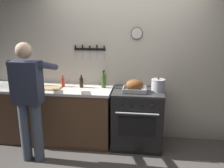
{
  "coord_description": "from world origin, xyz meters",
  "views": [
    {
      "loc": [
        0.27,
        -2.46,
        1.9
      ],
      "look_at": [
        -0.16,
        0.85,
        1.03
      ],
      "focal_mm": 37.78,
      "sensor_mm": 36.0,
      "label": 1
    }
  ],
  "objects_px": {
    "stove": "(137,118)",
    "bottle_vinegar": "(104,79)",
    "bottle_olive_oil": "(104,81)",
    "roasting_pan": "(135,86)",
    "bottle_hot_sauce": "(63,82)",
    "stock_pot": "(158,85)",
    "bottle_wine_red": "(36,78)",
    "person_cook": "(29,95)",
    "cutting_board": "(49,88)",
    "bottle_soy_sauce": "(81,82)"
  },
  "relations": [
    {
      "from": "roasting_pan",
      "to": "stock_pot",
      "type": "height_order",
      "value": "stock_pot"
    },
    {
      "from": "bottle_wine_red",
      "to": "stock_pot",
      "type": "bearing_deg",
      "value": -1.6
    },
    {
      "from": "bottle_vinegar",
      "to": "cutting_board",
      "type": "bearing_deg",
      "value": -159.1
    },
    {
      "from": "roasting_pan",
      "to": "stock_pot",
      "type": "xyz_separation_m",
      "value": [
        0.35,
        0.09,
        0.0
      ]
    },
    {
      "from": "cutting_board",
      "to": "bottle_hot_sauce",
      "type": "height_order",
      "value": "bottle_hot_sauce"
    },
    {
      "from": "cutting_board",
      "to": "bottle_wine_red",
      "type": "xyz_separation_m",
      "value": [
        -0.26,
        0.13,
        0.13
      ]
    },
    {
      "from": "person_cook",
      "to": "bottle_hot_sauce",
      "type": "bearing_deg",
      "value": -31.13
    },
    {
      "from": "bottle_vinegar",
      "to": "bottle_wine_red",
      "type": "xyz_separation_m",
      "value": [
        -1.08,
        -0.18,
        0.03
      ]
    },
    {
      "from": "person_cook",
      "to": "stock_pot",
      "type": "bearing_deg",
      "value": -82.12
    },
    {
      "from": "person_cook",
      "to": "roasting_pan",
      "type": "bearing_deg",
      "value": -80.84
    },
    {
      "from": "cutting_board",
      "to": "bottle_hot_sauce",
      "type": "xyz_separation_m",
      "value": [
        0.18,
        0.15,
        0.07
      ]
    },
    {
      "from": "stove",
      "to": "bottle_vinegar",
      "type": "height_order",
      "value": "bottle_vinegar"
    },
    {
      "from": "bottle_olive_oil",
      "to": "bottle_wine_red",
      "type": "height_order",
      "value": "bottle_wine_red"
    },
    {
      "from": "person_cook",
      "to": "roasting_pan",
      "type": "distance_m",
      "value": 1.49
    },
    {
      "from": "cutting_board",
      "to": "bottle_soy_sauce",
      "type": "relative_size",
      "value": 1.79
    },
    {
      "from": "stock_pot",
      "to": "bottle_vinegar",
      "type": "bearing_deg",
      "value": 164.71
    },
    {
      "from": "stove",
      "to": "bottle_olive_oil",
      "type": "xyz_separation_m",
      "value": [
        -0.55,
        0.1,
        0.56
      ]
    },
    {
      "from": "roasting_pan",
      "to": "cutting_board",
      "type": "relative_size",
      "value": 0.98
    },
    {
      "from": "bottle_hot_sauce",
      "to": "stove",
      "type": "bearing_deg",
      "value": -3.76
    },
    {
      "from": "bottle_soy_sauce",
      "to": "bottle_wine_red",
      "type": "bearing_deg",
      "value": -179.69
    },
    {
      "from": "stove",
      "to": "bottle_wine_red",
      "type": "bearing_deg",
      "value": 177.74
    },
    {
      "from": "stove",
      "to": "roasting_pan",
      "type": "height_order",
      "value": "roasting_pan"
    },
    {
      "from": "roasting_pan",
      "to": "bottle_soy_sauce",
      "type": "distance_m",
      "value": 0.86
    },
    {
      "from": "roasting_pan",
      "to": "bottle_wine_red",
      "type": "xyz_separation_m",
      "value": [
        -1.59,
        0.14,
        0.05
      ]
    },
    {
      "from": "cutting_board",
      "to": "bottle_soy_sauce",
      "type": "distance_m",
      "value": 0.51
    },
    {
      "from": "stock_pot",
      "to": "cutting_board",
      "type": "relative_size",
      "value": 0.58
    },
    {
      "from": "bottle_vinegar",
      "to": "bottle_olive_oil",
      "type": "bearing_deg",
      "value": -83.4
    },
    {
      "from": "person_cook",
      "to": "stock_pot",
      "type": "relative_size",
      "value": 7.92
    },
    {
      "from": "person_cook",
      "to": "bottle_wine_red",
      "type": "distance_m",
      "value": 0.7
    },
    {
      "from": "stock_pot",
      "to": "bottle_olive_oil",
      "type": "xyz_separation_m",
      "value": [
        -0.84,
        0.09,
        0.02
      ]
    },
    {
      "from": "stock_pot",
      "to": "bottle_wine_red",
      "type": "distance_m",
      "value": 1.94
    },
    {
      "from": "stove",
      "to": "stock_pot",
      "type": "relative_size",
      "value": 4.29
    },
    {
      "from": "person_cook",
      "to": "roasting_pan",
      "type": "height_order",
      "value": "person_cook"
    },
    {
      "from": "roasting_pan",
      "to": "bottle_hot_sauce",
      "type": "xyz_separation_m",
      "value": [
        -1.15,
        0.16,
        -0.01
      ]
    },
    {
      "from": "person_cook",
      "to": "bottle_wine_red",
      "type": "xyz_separation_m",
      "value": [
        -0.2,
        0.67,
        0.08
      ]
    },
    {
      "from": "bottle_vinegar",
      "to": "roasting_pan",
      "type": "bearing_deg",
      "value": -32.26
    },
    {
      "from": "bottle_hot_sauce",
      "to": "stock_pot",
      "type": "bearing_deg",
      "value": -2.62
    },
    {
      "from": "cutting_board",
      "to": "bottle_soy_sauce",
      "type": "bearing_deg",
      "value": 15.76
    },
    {
      "from": "person_cook",
      "to": "bottle_soy_sauce",
      "type": "relative_size",
      "value": 8.24
    },
    {
      "from": "stock_pot",
      "to": "bottle_wine_red",
      "type": "xyz_separation_m",
      "value": [
        -1.94,
        0.05,
        0.04
      ]
    },
    {
      "from": "bottle_olive_oil",
      "to": "bottle_vinegar",
      "type": "bearing_deg",
      "value": 96.6
    },
    {
      "from": "bottle_vinegar",
      "to": "person_cook",
      "type": "bearing_deg",
      "value": -136.12
    },
    {
      "from": "bottle_hot_sauce",
      "to": "bottle_vinegar",
      "type": "height_order",
      "value": "bottle_vinegar"
    },
    {
      "from": "bottle_hot_sauce",
      "to": "bottle_wine_red",
      "type": "bearing_deg",
      "value": -178.14
    },
    {
      "from": "stove",
      "to": "bottle_soy_sauce",
      "type": "distance_m",
      "value": 1.05
    },
    {
      "from": "stock_pot",
      "to": "bottle_hot_sauce",
      "type": "height_order",
      "value": "stock_pot"
    },
    {
      "from": "cutting_board",
      "to": "bottle_vinegar",
      "type": "distance_m",
      "value": 0.89
    },
    {
      "from": "stock_pot",
      "to": "cutting_board",
      "type": "bearing_deg",
      "value": -177.3
    },
    {
      "from": "bottle_olive_oil",
      "to": "bottle_wine_red",
      "type": "distance_m",
      "value": 1.1
    },
    {
      "from": "cutting_board",
      "to": "bottle_olive_oil",
      "type": "distance_m",
      "value": 0.86
    }
  ]
}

